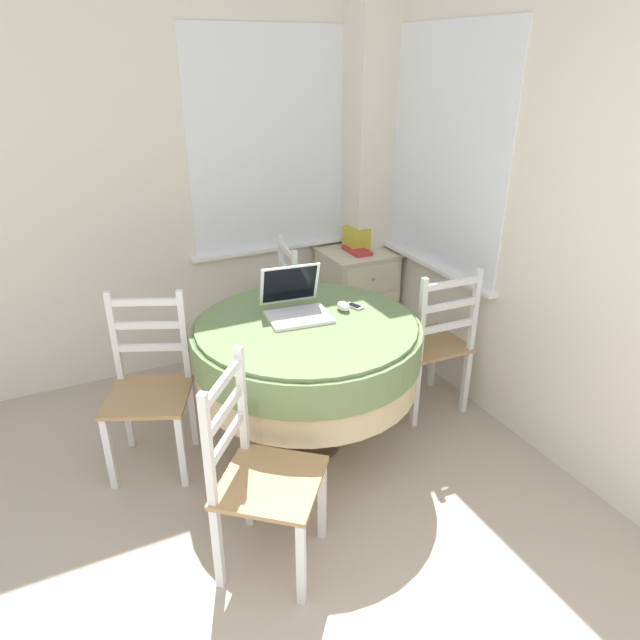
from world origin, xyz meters
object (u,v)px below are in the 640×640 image
(laptop, at_px, (296,305))
(corner_cabinet, at_px, (356,298))
(cell_phone, at_px, (354,306))
(dining_chair_near_back_window, at_px, (270,315))
(round_dining_table, at_px, (307,350))
(dining_chair_left_flank, at_px, (150,389))
(book_on_cabinet, at_px, (357,251))
(computer_mouse, at_px, (343,306))
(dining_chair_near_right_window, at_px, (432,344))
(dining_chair_camera_near, at_px, (260,477))
(storage_box, at_px, (356,238))

(laptop, bearing_deg, corner_cabinet, 45.20)
(cell_phone, distance_m, corner_cabinet, 1.15)
(dining_chair_near_back_window, bearing_deg, round_dining_table, -97.44)
(dining_chair_left_flank, height_order, book_on_cabinet, dining_chair_left_flank)
(computer_mouse, xyz_separation_m, dining_chair_near_right_window, (0.59, -0.04, -0.34))
(dining_chair_near_right_window, xyz_separation_m, dining_chair_camera_near, (-1.34, -0.66, 0.00))
(dining_chair_camera_near, bearing_deg, dining_chair_near_back_window, 67.10)
(book_on_cabinet, bearing_deg, dining_chair_near_back_window, -168.60)
(dining_chair_near_right_window, relative_size, dining_chair_left_flank, 1.00)
(round_dining_table, height_order, storage_box, storage_box)
(cell_phone, bearing_deg, dining_chair_near_back_window, 105.45)
(laptop, bearing_deg, computer_mouse, -14.43)
(round_dining_table, height_order, dining_chair_near_back_window, dining_chair_near_back_window)
(dining_chair_left_flank, height_order, storage_box, dining_chair_left_flank)
(dining_chair_left_flank, bearing_deg, book_on_cabinet, 24.11)
(round_dining_table, bearing_deg, computer_mouse, 12.23)
(dining_chair_near_right_window, xyz_separation_m, book_on_cabinet, (0.01, 0.96, 0.30))
(computer_mouse, bearing_deg, storage_box, 57.42)
(dining_chair_camera_near, bearing_deg, dining_chair_near_right_window, 26.23)
(round_dining_table, distance_m, cell_phone, 0.36)
(round_dining_table, height_order, computer_mouse, computer_mouse)
(dining_chair_near_right_window, bearing_deg, round_dining_table, -179.24)
(computer_mouse, distance_m, dining_chair_near_right_window, 0.68)
(laptop, bearing_deg, dining_chair_left_flank, 171.03)
(computer_mouse, height_order, cell_phone, computer_mouse)
(laptop, distance_m, dining_chair_camera_near, 0.99)
(dining_chair_near_back_window, bearing_deg, cell_phone, -74.55)
(cell_phone, distance_m, dining_chair_camera_near, 1.14)
(dining_chair_near_right_window, distance_m, corner_cabinet, 0.99)
(dining_chair_camera_near, height_order, dining_chair_left_flank, same)
(book_on_cabinet, bearing_deg, round_dining_table, -130.95)
(dining_chair_left_flank, xyz_separation_m, storage_box, (1.67, 0.81, 0.37))
(laptop, height_order, book_on_cabinet, laptop)
(round_dining_table, height_order, cell_phone, cell_phone)
(dining_chair_near_right_window, height_order, book_on_cabinet, dining_chair_near_right_window)
(computer_mouse, bearing_deg, cell_phone, 8.87)
(dining_chair_camera_near, bearing_deg, book_on_cabinet, 50.07)
(round_dining_table, relative_size, laptop, 3.36)
(laptop, distance_m, cell_phone, 0.33)
(computer_mouse, bearing_deg, dining_chair_near_right_window, -4.05)
(dining_chair_left_flank, relative_size, storage_box, 5.64)
(corner_cabinet, bearing_deg, cell_phone, -120.36)
(cell_phone, relative_size, dining_chair_left_flank, 0.12)
(dining_chair_camera_near, bearing_deg, storage_box, 50.65)
(round_dining_table, bearing_deg, cell_phone, 11.45)
(cell_phone, bearing_deg, dining_chair_near_right_window, -5.93)
(corner_cabinet, bearing_deg, dining_chair_near_right_window, -91.94)
(round_dining_table, height_order, dining_chair_near_right_window, dining_chair_near_right_window)
(storage_box, bearing_deg, dining_chair_near_back_window, -163.45)
(cell_phone, bearing_deg, corner_cabinet, 59.64)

